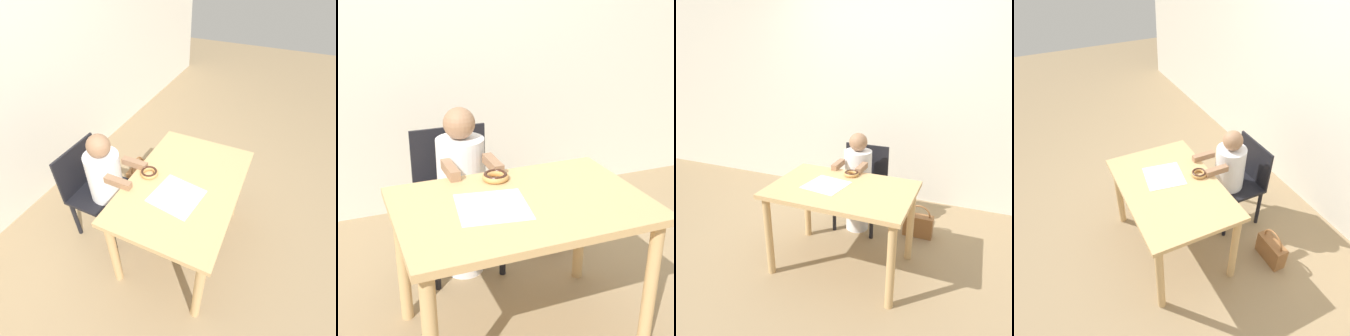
% 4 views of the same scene
% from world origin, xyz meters
% --- Properties ---
extents(ground_plane, '(12.00, 12.00, 0.00)m').
position_xyz_m(ground_plane, '(0.00, 0.00, 0.00)').
color(ground_plane, '#997F5B').
extents(dining_table, '(1.10, 0.74, 0.71)m').
position_xyz_m(dining_table, '(0.00, 0.00, 0.60)').
color(dining_table, tan).
rests_on(dining_table, ground_plane).
extents(chair, '(0.45, 0.43, 0.81)m').
position_xyz_m(chair, '(-0.10, 0.73, 0.43)').
color(chair, black).
rests_on(chair, ground_plane).
extents(child_figure, '(0.27, 0.44, 0.99)m').
position_xyz_m(child_figure, '(-0.10, 0.61, 0.49)').
color(child_figure, white).
rests_on(child_figure, ground_plane).
extents(donut, '(0.13, 0.13, 0.04)m').
position_xyz_m(donut, '(-0.02, 0.26, 0.73)').
color(donut, tan).
rests_on(donut, dining_table).
extents(napkin, '(0.34, 0.34, 0.00)m').
position_xyz_m(napkin, '(-0.13, -0.00, 0.71)').
color(napkin, white).
rests_on(napkin, dining_table).
extents(handbag, '(0.28, 0.11, 0.33)m').
position_xyz_m(handbag, '(0.50, 0.71, 0.12)').
color(handbag, brown).
rests_on(handbag, ground_plane).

